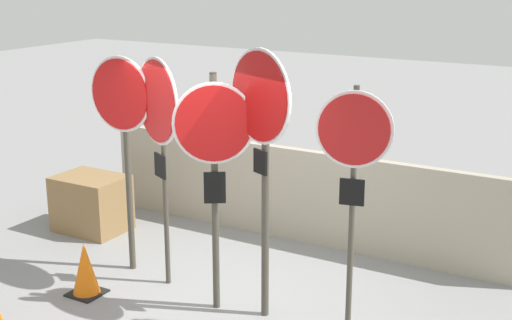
% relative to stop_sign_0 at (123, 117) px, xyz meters
% --- Properties ---
extents(ground_plane, '(40.00, 40.00, 0.00)m').
position_rel_stop_sign_0_xyz_m(ground_plane, '(1.34, 0.00, -1.86)').
color(ground_plane, gray).
extents(fence_back, '(5.88, 0.12, 1.24)m').
position_rel_stop_sign_0_xyz_m(fence_back, '(1.34, 1.85, -1.24)').
color(fence_back, '#A89E89').
rests_on(fence_back, ground).
extents(stop_sign_0, '(0.86, 0.14, 2.55)m').
position_rel_stop_sign_0_xyz_m(stop_sign_0, '(0.00, 0.00, 0.00)').
color(stop_sign_0, '#474238').
rests_on(stop_sign_0, ground).
extents(stop_sign_1, '(0.85, 0.46, 2.59)m').
position_rel_stop_sign_0_xyz_m(stop_sign_1, '(0.59, -0.11, 0.09)').
color(stop_sign_1, '#474238').
rests_on(stop_sign_1, ground).
extents(stop_sign_2, '(0.70, 0.47, 2.51)m').
position_rel_stop_sign_0_xyz_m(stop_sign_2, '(1.44, -0.33, -0.09)').
color(stop_sign_2, '#474238').
rests_on(stop_sign_2, ground).
extents(stop_sign_3, '(0.85, 0.41, 2.77)m').
position_rel_stop_sign_0_xyz_m(stop_sign_3, '(1.92, -0.22, 0.15)').
color(stop_sign_3, '#474238').
rests_on(stop_sign_3, ground).
extents(stop_sign_4, '(0.70, 0.20, 2.48)m').
position_rel_stop_sign_0_xyz_m(stop_sign_4, '(2.87, -0.19, -0.01)').
color(stop_sign_4, '#474238').
rests_on(stop_sign_4, ground).
extents(traffic_cone_0, '(0.36, 0.36, 0.61)m').
position_rel_stop_sign_0_xyz_m(traffic_cone_0, '(0.00, -0.75, -1.56)').
color(traffic_cone_0, black).
rests_on(traffic_cone_0, ground).
extents(storage_crate, '(0.92, 0.70, 0.76)m').
position_rel_stop_sign_0_xyz_m(storage_crate, '(-1.29, 0.77, -1.48)').
color(storage_crate, olive).
rests_on(storage_crate, ground).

